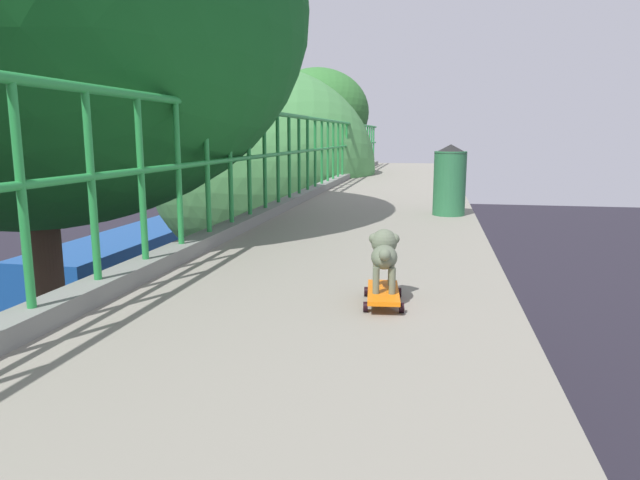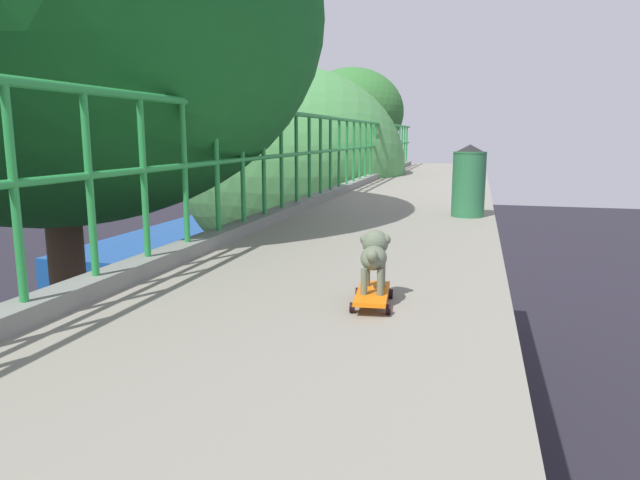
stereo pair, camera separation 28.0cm
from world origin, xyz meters
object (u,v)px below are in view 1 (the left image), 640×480
city_bus (135,278)px  toy_skateboard (383,293)px  car_black_fifth (99,450)px  small_dog (384,252)px  litter_bin (450,179)px

city_bus → toy_skateboard: (9.86, -14.84, 4.04)m
city_bus → car_black_fifth: bearing=-66.1°
small_dog → litter_bin: litter_bin is taller
small_dog → litter_bin: bearing=83.3°
litter_bin → car_black_fifth: bearing=157.4°
city_bus → small_dog: (9.86, -14.78, 4.26)m
toy_skateboard → litter_bin: size_ratio=0.59×
city_bus → small_dog: 18.27m
toy_skateboard → small_dog: small_dog is taller
car_black_fifth → litter_bin: bearing=-22.6°
city_bus → toy_skateboard: size_ratio=20.73×
toy_skateboard → litter_bin: 3.81m
car_black_fifth → toy_skateboard: bearing=-46.6°
small_dog → toy_skateboard: bearing=-86.3°
car_black_fifth → toy_skateboard: 10.47m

